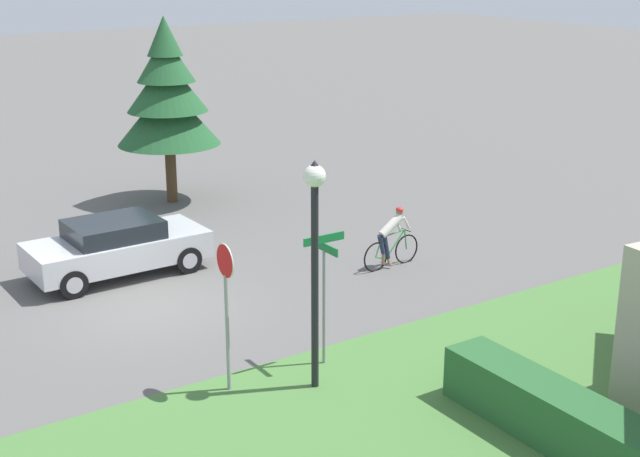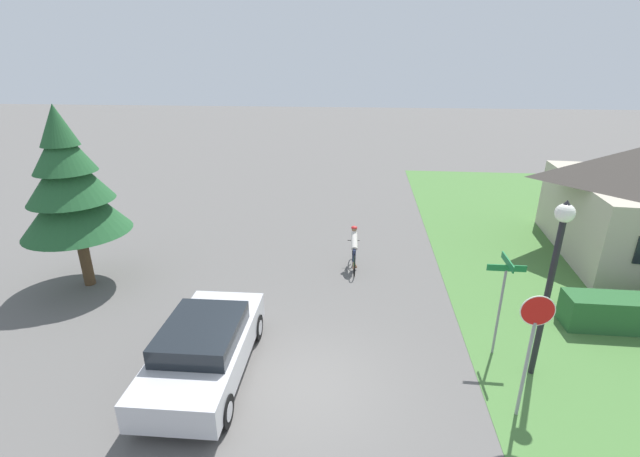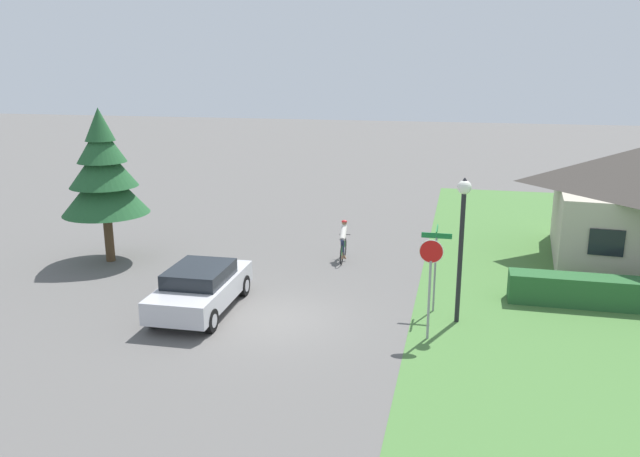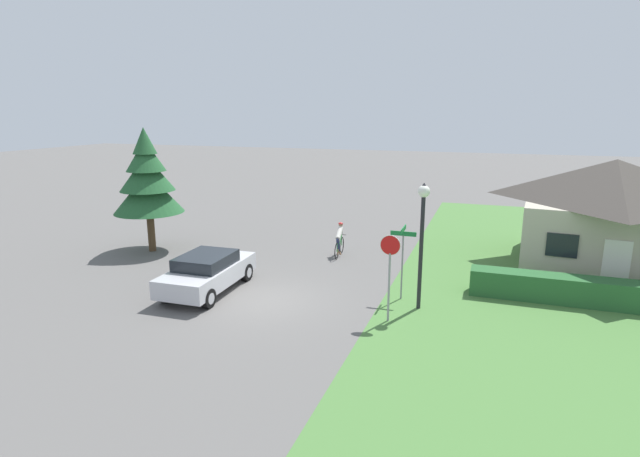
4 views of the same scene
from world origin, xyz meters
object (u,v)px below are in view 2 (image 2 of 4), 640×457
street_lamp (555,259)px  conifer_tall_near (69,186)px  sedan_left_lane (205,348)px  stop_sign (532,335)px  cyclist (354,250)px  street_name_sign (503,289)px

street_lamp → conifer_tall_near: conifer_tall_near is taller
sedan_left_lane → conifer_tall_near: (-5.48, 3.93, 2.67)m
stop_sign → conifer_tall_near: 13.23m
cyclist → street_name_sign: street_name_sign is taller
street_name_sign → conifer_tall_near: bearing=169.1°
stop_sign → street_lamp: size_ratio=0.66×
street_lamp → sedan_left_lane: bearing=-173.6°
street_name_sign → street_lamp: bearing=-43.1°
stop_sign → street_name_sign: bearing=-90.8°
stop_sign → street_lamp: street_lamp is taller
street_name_sign → conifer_tall_near: size_ratio=0.45×
sedan_left_lane → street_name_sign: bearing=-79.1°
cyclist → stop_sign: (3.63, -6.54, 1.22)m
street_lamp → street_name_sign: (-0.72, 0.67, -1.16)m
cyclist → conifer_tall_near: conifer_tall_near is taller
sedan_left_lane → conifer_tall_near: 7.25m
cyclist → stop_sign: 7.58m
stop_sign → street_lamp: 1.89m
stop_sign → street_lamp: (0.76, 1.39, 1.03)m
sedan_left_lane → cyclist: size_ratio=2.42×
street_lamp → street_name_sign: street_lamp is taller
sedan_left_lane → stop_sign: 7.02m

